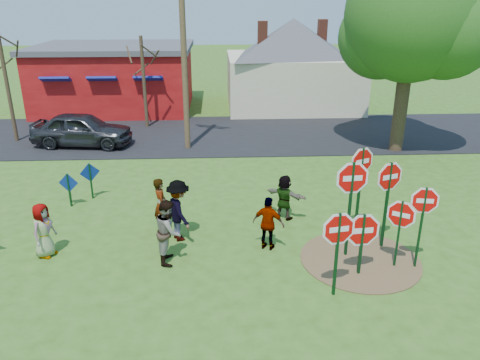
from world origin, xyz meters
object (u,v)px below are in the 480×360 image
object	(u,v)px
stop_sign_b	(361,170)
leafy_tree	(415,22)
stop_sign_c	(423,209)
person_b	(161,205)
stop_sign_d	(389,184)
stop_sign_a	(338,236)
person_a	(43,230)
suv	(82,129)
utility_pole	(184,51)

from	to	relation	value
stop_sign_b	leafy_tree	size ratio (longest dim) A/B	0.33
stop_sign_c	person_b	distance (m)	7.31
stop_sign_d	leafy_tree	xyz separation A→B (m)	(3.75, 8.76, 3.70)
stop_sign_a	person_a	distance (m)	7.77
person_b	suv	bearing A→B (deg)	11.41
leafy_tree	stop_sign_b	bearing A→B (deg)	-118.25
stop_sign_c	person_b	xyz separation A→B (m)	(-6.83, 2.46, -0.83)
stop_sign_a	person_a	xyz separation A→B (m)	(-7.41, 2.19, -0.79)
suv	utility_pole	world-z (taller)	utility_pole
stop_sign_c	leafy_tree	xyz separation A→B (m)	(3.24, 9.87, 3.95)
stop_sign_a	leafy_tree	distance (m)	12.98
stop_sign_c	stop_sign_d	distance (m)	1.25
stop_sign_c	person_b	world-z (taller)	stop_sign_c
suv	leafy_tree	world-z (taller)	leafy_tree
person_a	utility_pole	distance (m)	10.73
stop_sign_b	leafy_tree	distance (m)	9.75
stop_sign_d	person_a	distance (m)	9.38
stop_sign_a	suv	world-z (taller)	stop_sign_a
stop_sign_c	suv	world-z (taller)	stop_sign_c
stop_sign_d	leafy_tree	bearing A→B (deg)	46.40
person_b	utility_pole	xyz separation A→B (m)	(0.34, 8.17, 3.57)
stop_sign_b	stop_sign_d	distance (m)	0.95
person_b	utility_pole	bearing A→B (deg)	-18.68
suv	stop_sign_a	bearing A→B (deg)	-136.42
stop_sign_c	utility_pole	bearing A→B (deg)	130.33
stop_sign_c	leafy_tree	world-z (taller)	leafy_tree
stop_sign_c	person_a	xyz separation A→B (m)	(-9.83, 1.10, -0.90)
stop_sign_b	person_a	distance (m)	8.90
person_a	suv	bearing A→B (deg)	29.68
stop_sign_d	stop_sign_a	bearing A→B (deg)	-151.33
stop_sign_c	suv	size ratio (longest dim) A/B	0.52
stop_sign_b	suv	world-z (taller)	stop_sign_b
person_b	utility_pole	world-z (taller)	utility_pole
stop_sign_a	stop_sign_b	world-z (taller)	stop_sign_b
stop_sign_a	utility_pole	distance (m)	12.73
stop_sign_a	stop_sign_d	distance (m)	2.92
stop_sign_b	stop_sign_c	distance (m)	2.18
leafy_tree	utility_pole	bearing A→B (deg)	175.53
utility_pole	stop_sign_b	bearing A→B (deg)	-58.21
suv	utility_pole	size ratio (longest dim) A/B	0.55
stop_sign_b	stop_sign_d	xyz separation A→B (m)	(0.54, -0.76, -0.14)
person_b	stop_sign_b	bearing A→B (deg)	-112.18
stop_sign_a	stop_sign_d	bearing A→B (deg)	38.42
stop_sign_b	utility_pole	size ratio (longest dim) A/B	0.34
stop_sign_c	suv	xyz separation A→B (m)	(-11.45, 11.26, -0.85)
stop_sign_c	leafy_tree	distance (m)	11.11
stop_sign_c	stop_sign_d	xyz separation A→B (m)	(-0.52, 1.10, 0.25)
utility_pole	stop_sign_c	bearing A→B (deg)	-58.58
stop_sign_c	stop_sign_b	bearing A→B (deg)	128.55
suv	person_b	bearing A→B (deg)	-144.91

